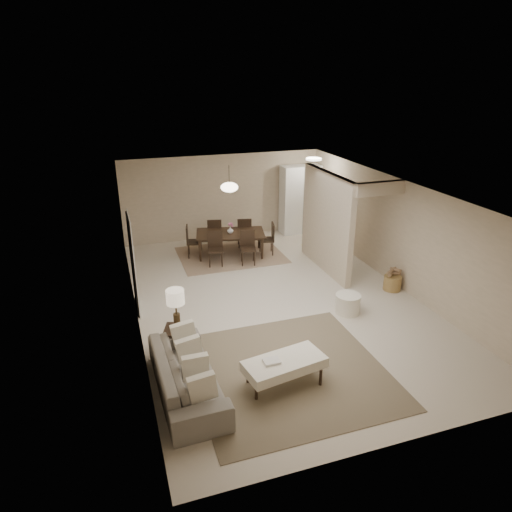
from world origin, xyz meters
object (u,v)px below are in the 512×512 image
object	(u,v)px
pantry_cabinet	(300,199)
dining_table	(231,244)
ottoman_bench	(284,365)
side_table	(178,341)
round_pouf	(348,304)
wicker_basket	(392,283)
sofa	(187,375)

from	to	relation	value
pantry_cabinet	dining_table	bearing A→B (deg)	-154.05
ottoman_bench	side_table	world-z (taller)	side_table
round_pouf	wicker_basket	world-z (taller)	round_pouf
ottoman_bench	sofa	bearing A→B (deg)	159.09
sofa	side_table	world-z (taller)	sofa
side_table	ottoman_bench	bearing A→B (deg)	-43.66
sofa	round_pouf	distance (m)	3.97
sofa	side_table	bearing A→B (deg)	-4.20
ottoman_bench	side_table	bearing A→B (deg)	126.56
pantry_cabinet	round_pouf	world-z (taller)	pantry_cabinet
sofa	round_pouf	world-z (taller)	sofa
pantry_cabinet	round_pouf	size ratio (longest dim) A/B	3.98
dining_table	ottoman_bench	bearing A→B (deg)	-84.15
wicker_basket	side_table	bearing A→B (deg)	-168.74
pantry_cabinet	dining_table	distance (m)	2.98
ottoman_bench	round_pouf	xyz separation A→B (m)	(2.15, 1.79, -0.17)
side_table	wicker_basket	size ratio (longest dim) A/B	1.28
pantry_cabinet	ottoman_bench	size ratio (longest dim) A/B	1.50
side_table	wicker_basket	distance (m)	5.25
ottoman_bench	dining_table	size ratio (longest dim) A/B	0.76
side_table	dining_table	world-z (taller)	dining_table
dining_table	pantry_cabinet	bearing A→B (deg)	38.60
ottoman_bench	wicker_basket	size ratio (longest dim) A/B	3.48
pantry_cabinet	ottoman_bench	distance (m)	7.72
round_pouf	sofa	bearing A→B (deg)	-157.91
ottoman_bench	round_pouf	bearing A→B (deg)	30.02
ottoman_bench	round_pouf	world-z (taller)	ottoman_bench
sofa	wicker_basket	distance (m)	5.62
ottoman_bench	round_pouf	size ratio (longest dim) A/B	2.65
ottoman_bench	dining_table	xyz separation A→B (m)	(0.68, 5.69, -0.06)
ottoman_bench	wicker_basket	world-z (taller)	ottoman_bench
sofa	wicker_basket	world-z (taller)	sofa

